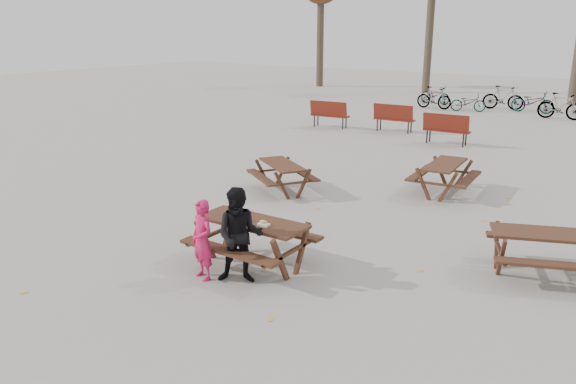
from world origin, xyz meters
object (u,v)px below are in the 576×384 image
Objects in this scene: main_picnic_table at (253,231)px; picnic_table_east at (546,254)px; picnic_table_far at (444,178)px; picnic_table_north at (282,177)px; child at (202,240)px; soda_bottle at (239,217)px; adult at (240,236)px; food_tray at (264,224)px.

main_picnic_table is 4.57m from picnic_table_east.
picnic_table_east is 0.99× the size of picnic_table_far.
main_picnic_table reaches higher than picnic_table_far.
picnic_table_east is at bearing 19.38° from picnic_table_north.
child is at bearing 163.32° from picnic_table_far.
soda_bottle is 4.79m from picnic_table_east.
picnic_table_east is 1.06× the size of picnic_table_north.
adult is at bearing 167.63° from picnic_table_far.
picnic_table_north is at bearing 144.30° from picnic_table_east.
soda_bottle reaches higher than main_picnic_table.
picnic_table_east is 4.52m from picnic_table_far.
picnic_table_far is at bearing 94.65° from child.
main_picnic_table is 1.15× the size of picnic_table_north.
picnic_table_north is at bearing 121.41° from food_tray.
adult reaches higher than child.
soda_bottle reaches higher than picnic_table_far.
picnic_table_north is 0.94× the size of picnic_table_far.
child is (-0.34, -0.80, 0.04)m from main_picnic_table.
picnic_table_far is at bearing 82.07° from food_tray.
child is 6.72m from picnic_table_far.
soda_bottle is at bearing -171.58° from food_tray.
main_picnic_table is 0.62m from adult.
soda_bottle is 0.12× the size of adult.
adult is at bearing -49.66° from soda_bottle.
child is 0.80× the size of picnic_table_north.
picnic_table_north is at bearing 127.78° from child.
picnic_table_north is at bearing 85.85° from adult.
child is 0.85× the size of adult.
food_tray is at bearing -17.24° from main_picnic_table.
picnic_table_north is (-2.07, 3.77, -0.25)m from main_picnic_table.
food_tray is 0.12× the size of adult.
main_picnic_table is 1.22× the size of adult.
child is at bearing -131.60° from food_tray.
main_picnic_table is at bearing 78.17° from adult.
soda_bottle is 4.40m from picnic_table_north.
child is at bearing 171.52° from adult.
soda_bottle is 0.10× the size of picnic_table_east.
child is at bearing -35.85° from picnic_table_north.
adult is 4.72m from picnic_table_east.
adult is at bearing 40.38° from child.
child is 0.75× the size of picnic_table_far.
soda_bottle is at bearing 98.56° from adult.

